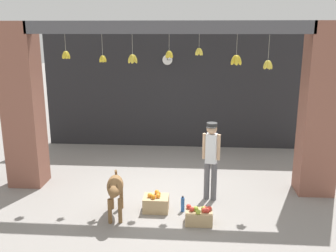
# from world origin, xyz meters

# --- Properties ---
(ground_plane) EXTENTS (60.00, 60.00, 0.00)m
(ground_plane) POSITION_xyz_m (0.00, 0.00, 0.00)
(ground_plane) COLOR gray
(shop_back_wall) EXTENTS (7.29, 0.12, 3.40)m
(shop_back_wall) POSITION_xyz_m (0.00, 3.25, 1.70)
(shop_back_wall) COLOR #232326
(shop_back_wall) RESTS_ON ground_plane
(shop_pillar_left) EXTENTS (0.70, 0.60, 3.40)m
(shop_pillar_left) POSITION_xyz_m (-3.00, 0.30, 1.70)
(shop_pillar_left) COLOR brown
(shop_pillar_left) RESTS_ON ground_plane
(shop_pillar_right) EXTENTS (0.70, 0.60, 3.40)m
(shop_pillar_right) POSITION_xyz_m (3.00, 0.30, 1.70)
(shop_pillar_right) COLOR brown
(shop_pillar_right) RESTS_ON ground_plane
(storefront_awning) EXTENTS (5.39, 0.30, 0.89)m
(storefront_awning) POSITION_xyz_m (0.01, 0.12, 3.24)
(storefront_awning) COLOR #4C4C51
(dog) EXTENTS (0.40, 1.04, 0.78)m
(dog) POSITION_xyz_m (-0.82, -1.06, 0.55)
(dog) COLOR brown
(dog) RESTS_ON ground_plane
(shopkeeper) EXTENTS (0.34, 0.27, 1.55)m
(shopkeeper) POSITION_xyz_m (0.88, -0.22, 0.90)
(shopkeeper) COLOR #56565B
(shopkeeper) RESTS_ON ground_plane
(fruit_crate_oranges) EXTENTS (0.46, 0.37, 0.35)m
(fruit_crate_oranges) POSITION_xyz_m (-0.13, -0.77, 0.15)
(fruit_crate_oranges) COLOR tan
(fruit_crate_oranges) RESTS_ON ground_plane
(fruit_crate_apples) EXTENTS (0.46, 0.33, 0.31)m
(fruit_crate_apples) POSITION_xyz_m (0.66, -1.18, 0.13)
(fruit_crate_apples) COLOR tan
(fruit_crate_apples) RESTS_ON ground_plane
(water_bottle) EXTENTS (0.07, 0.07, 0.30)m
(water_bottle) POSITION_xyz_m (0.36, -0.77, 0.14)
(water_bottle) COLOR #2D60AD
(water_bottle) RESTS_ON ground_plane
(wall_clock) EXTENTS (0.29, 0.03, 0.29)m
(wall_clock) POSITION_xyz_m (-0.21, 3.17, 2.45)
(wall_clock) COLOR black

